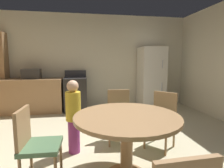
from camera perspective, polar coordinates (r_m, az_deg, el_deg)
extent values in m
plane|color=beige|center=(2.71, -2.03, -22.84)|extent=(14.00, 14.00, 0.00)
cube|color=beige|center=(5.37, -6.35, 7.12)|extent=(6.00, 0.12, 2.70)
cube|color=#9E754C|center=(5.26, -25.64, -3.42)|extent=(1.86, 0.60, 0.90)
cube|color=black|center=(5.05, -11.52, -3.25)|extent=(0.60, 0.60, 0.90)
cube|color=#38383D|center=(4.99, -11.65, 1.95)|extent=(0.60, 0.60, 0.02)
cube|color=#38383D|center=(5.26, -11.57, 3.31)|extent=(0.60, 0.04, 0.18)
cube|color=silver|center=(5.32, 12.37, 1.93)|extent=(0.68, 0.66, 1.76)
cylinder|color=#B2B2B7|center=(5.06, 15.84, 6.09)|extent=(0.02, 0.02, 0.22)
cylinder|color=#B2B2B7|center=(5.11, 15.59, -1.21)|extent=(0.02, 0.02, 0.30)
cube|color=#2D2B28|center=(5.14, -24.25, 2.96)|extent=(0.44, 0.32, 0.26)
cylinder|color=#9E754C|center=(2.19, 4.68, -19.86)|extent=(0.14, 0.14, 0.72)
cylinder|color=#9E754C|center=(2.05, 4.79, -10.36)|extent=(1.19, 1.19, 0.04)
cylinder|color=#9E754C|center=(2.40, -15.99, -21.52)|extent=(0.03, 0.03, 0.43)
cylinder|color=#9E754C|center=(2.47, -24.36, -20.99)|extent=(0.03, 0.03, 0.43)
cube|color=#4C704C|center=(2.18, -21.57, -17.95)|extent=(0.42, 0.42, 0.05)
cube|color=#9E754C|center=(2.15, -26.60, -12.50)|extent=(0.05, 0.38, 0.42)
cylinder|color=#9E754C|center=(2.97, 6.02, -15.46)|extent=(0.03, 0.03, 0.43)
cylinder|color=#9E754C|center=(2.94, -0.80, -15.67)|extent=(0.03, 0.03, 0.43)
cylinder|color=#9E754C|center=(3.28, 5.08, -13.19)|extent=(0.03, 0.03, 0.43)
cylinder|color=#9E754C|center=(3.25, -1.02, -13.34)|extent=(0.03, 0.03, 0.43)
cube|color=#4C704C|center=(3.02, 2.34, -10.24)|extent=(0.44, 0.44, 0.05)
cube|color=#9E754C|center=(3.14, 2.06, -5.60)|extent=(0.38, 0.08, 0.42)
cylinder|color=#9E754C|center=(2.81, 16.80, -17.10)|extent=(0.03, 0.03, 0.43)
cylinder|color=#9E754C|center=(2.94, 10.37, -15.81)|extent=(0.03, 0.03, 0.43)
cylinder|color=#9E754C|center=(3.10, 19.17, -14.78)|extent=(0.03, 0.03, 0.43)
cylinder|color=#9E754C|center=(3.22, 13.28, -13.76)|extent=(0.03, 0.03, 0.43)
cube|color=#4C704C|center=(2.93, 15.06, -11.07)|extent=(0.57, 0.57, 0.05)
cube|color=#9E754C|center=(3.03, 16.54, -6.37)|extent=(0.28, 0.30, 0.42)
cylinder|color=#8C337A|center=(2.83, -12.02, -15.96)|extent=(0.17, 0.17, 0.50)
cylinder|color=gold|center=(2.69, -12.28, -6.90)|extent=(0.31, 0.31, 0.42)
sphere|color=#D6A884|center=(2.63, -12.45, -0.65)|extent=(0.17, 0.17, 0.17)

